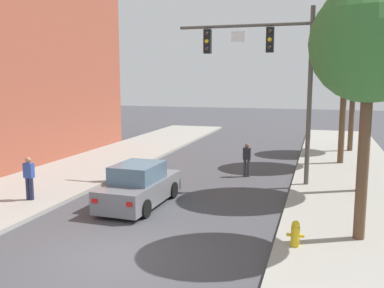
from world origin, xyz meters
name	(u,v)px	position (x,y,z in m)	size (l,w,h in m)	color
ground_plane	(114,256)	(0.00, 0.00, 0.00)	(120.00, 120.00, 0.00)	#424247
traffic_signal_mast	(272,64)	(2.99, 9.04, 5.31)	(5.84, 0.38, 7.50)	#514C47
car_lead_grey	(139,186)	(-1.25, 4.48, 0.72)	(1.93, 4.28, 1.60)	slate
pedestrian_sidewalk_left_walker	(29,176)	(-5.31, 3.48, 1.06)	(0.36, 0.22, 1.64)	#232847
pedestrian_crossing_road	(247,158)	(1.77, 10.36, 0.91)	(0.36, 0.22, 1.64)	#333338
fire_hydrant	(295,233)	(4.57, 1.76, 0.51)	(0.48, 0.24, 0.72)	gold
street_tree_nearest	(370,44)	(6.28, 2.88, 5.59)	(3.24, 3.24, 7.10)	brown
street_tree_second	(369,29)	(6.74, 8.56, 6.60)	(3.97, 3.97, 8.46)	brown
street_tree_third	(346,55)	(6.21, 14.54, 5.94)	(3.57, 3.57, 7.61)	brown
street_tree_farthest	(354,69)	(6.95, 19.01, 5.32)	(3.49, 3.49, 6.95)	brown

